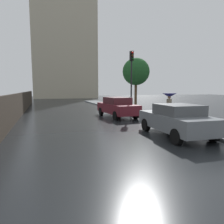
# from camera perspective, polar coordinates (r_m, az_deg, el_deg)

# --- Properties ---
(ground) EXTENTS (120.00, 120.00, 0.00)m
(ground) POSITION_cam_1_polar(r_m,az_deg,el_deg) (4.77, 17.16, -19.57)
(ground) COLOR black
(car_grey_near_kerb) EXTENTS (2.04, 4.07, 1.41)m
(car_grey_near_kerb) POSITION_cam_1_polar(r_m,az_deg,el_deg) (9.34, 17.82, -2.06)
(car_grey_near_kerb) COLOR slate
(car_grey_near_kerb) RESTS_ON ground
(car_maroon_mid_road) EXTENTS (1.96, 4.51, 1.47)m
(car_maroon_mid_road) POSITION_cam_1_polar(r_m,az_deg,el_deg) (15.03, 1.47, 1.51)
(car_maroon_mid_road) COLOR maroon
(car_maroon_mid_road) RESTS_ON ground
(pedestrian_with_umbrella_far) EXTENTS (0.92, 0.92, 1.68)m
(pedestrian_with_umbrella_far) POSITION_cam_1_polar(r_m,az_deg,el_deg) (13.36, 15.93, 3.69)
(pedestrian_with_umbrella_far) COLOR black
(pedestrian_with_umbrella_far) RESTS_ON sidewalk_strip
(traffic_light) EXTENTS (0.26, 0.39, 4.93)m
(traffic_light) POSITION_cam_1_polar(r_m,az_deg,el_deg) (16.46, 5.58, 11.50)
(traffic_light) COLOR black
(traffic_light) RESTS_ON sidewalk_strip
(street_tree_near) EXTENTS (2.88, 2.88, 5.37)m
(street_tree_near) POSITION_cam_1_polar(r_m,az_deg,el_deg) (21.97, 6.83, 11.27)
(street_tree_near) COLOR #4C3823
(street_tree_near) RESTS_ON ground
(distant_tower) EXTENTS (14.74, 12.55, 33.29)m
(distant_tower) POSITION_cam_1_polar(r_m,az_deg,el_deg) (52.68, -13.33, 22.41)
(distant_tower) COLOR #B2A88E
(distant_tower) RESTS_ON ground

